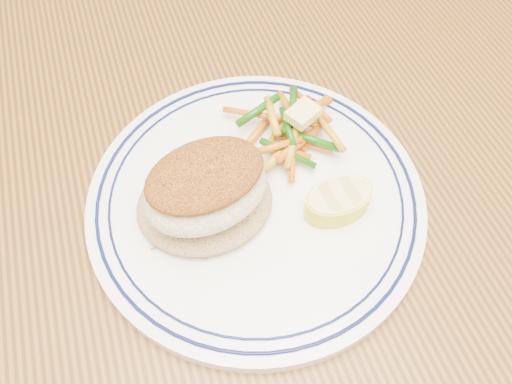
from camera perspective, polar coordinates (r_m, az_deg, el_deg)
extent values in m
plane|color=brown|center=(1.17, -1.27, -20.36)|extent=(4.00, 4.00, 0.00)
cube|color=#4B2D0F|center=(0.49, -2.87, -0.61)|extent=(1.50, 0.90, 0.04)
cylinder|color=#4B2D0F|center=(1.25, 23.94, 12.60)|extent=(0.07, 0.07, 0.71)
cylinder|color=white|center=(0.45, 0.00, -0.87)|extent=(0.30, 0.30, 0.01)
torus|color=#0A113F|center=(0.44, 0.00, -0.28)|extent=(0.28, 0.28, 0.00)
torus|color=#0A113F|center=(0.44, 0.00, -0.28)|extent=(0.26, 0.26, 0.00)
ellipsoid|color=#A58252|center=(0.43, -5.90, -0.95)|extent=(0.12, 0.10, 0.02)
ellipsoid|color=#F3EAC9|center=(0.40, -5.70, 0.10)|extent=(0.12, 0.09, 0.05)
ellipsoid|color=brown|center=(0.39, -5.88, 2.01)|extent=(0.11, 0.08, 0.02)
cylinder|color=#C75B09|center=(0.48, 4.05, 6.64)|extent=(0.02, 0.05, 0.01)
cylinder|color=#C75B09|center=(0.50, 6.60, 8.83)|extent=(0.04, 0.03, 0.01)
cylinder|color=#C75B09|center=(0.48, 0.29, 7.00)|extent=(0.04, 0.04, 0.01)
cylinder|color=#C75B09|center=(0.47, 5.32, 5.80)|extent=(0.05, 0.05, 0.01)
cylinder|color=#C75B09|center=(0.46, 3.52, 4.81)|extent=(0.04, 0.04, 0.01)
cylinder|color=#C75B09|center=(0.49, 4.30, 8.66)|extent=(0.01, 0.06, 0.01)
cylinder|color=#C75B09|center=(0.49, 4.85, 9.06)|extent=(0.04, 0.04, 0.01)
cylinder|color=#C75B09|center=(0.46, 4.23, 4.39)|extent=(0.03, 0.06, 0.01)
cylinder|color=#C08614|center=(0.46, 2.94, 4.55)|extent=(0.05, 0.04, 0.01)
cylinder|color=#154D09|center=(0.46, 3.67, 4.44)|extent=(0.04, 0.04, 0.01)
cylinder|color=#C08614|center=(0.48, 3.63, 8.04)|extent=(0.05, 0.04, 0.01)
cylinder|color=#C75B09|center=(0.48, -0.24, 8.89)|extent=(0.05, 0.04, 0.01)
cylinder|color=#C08614|center=(0.48, 4.34, 8.14)|extent=(0.05, 0.03, 0.01)
cylinder|color=#C75B09|center=(0.46, 4.95, 5.57)|extent=(0.06, 0.03, 0.01)
cylinder|color=#154D09|center=(0.48, 4.20, 9.13)|extent=(0.03, 0.06, 0.01)
cylinder|color=#154D09|center=(0.46, 6.25, 6.03)|extent=(0.05, 0.04, 0.01)
cylinder|color=#C08614|center=(0.46, 4.22, 5.49)|extent=(0.03, 0.05, 0.01)
cylinder|color=#C75B09|center=(0.49, 6.20, 9.93)|extent=(0.02, 0.06, 0.01)
cylinder|color=#C08614|center=(0.47, 8.52, 6.68)|extent=(0.01, 0.05, 0.01)
cylinder|color=#C75B09|center=(0.45, 2.33, 5.22)|extent=(0.05, 0.01, 0.01)
cylinder|color=#C75B09|center=(0.48, 5.93, 9.54)|extent=(0.05, 0.01, 0.01)
cylinder|color=#C08614|center=(0.47, 1.88, 8.65)|extent=(0.01, 0.05, 0.01)
cylinder|color=#154D09|center=(0.48, 0.20, 9.31)|extent=(0.05, 0.02, 0.01)
cylinder|color=#154D09|center=(0.47, 3.63, 7.46)|extent=(0.01, 0.05, 0.01)
cube|color=#F6E178|center=(0.46, 5.40, 8.91)|extent=(0.04, 0.03, 0.01)
torus|color=white|center=(0.42, 9.56, -0.26)|extent=(0.06, 0.06, 0.00)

